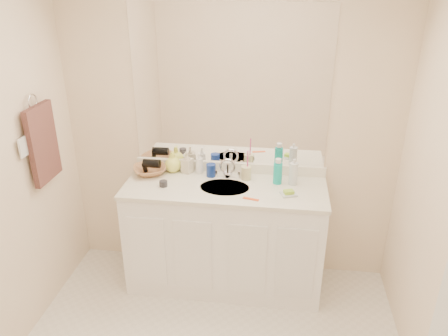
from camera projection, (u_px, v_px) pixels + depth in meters
name	position (u px, v px, depth m)	size (l,w,h in m)	color
wall_back	(230.00, 133.00, 3.39)	(2.60, 0.02, 2.40)	#FDE5C6
vanity_cabinet	(225.00, 237.00, 3.46)	(1.50, 0.55, 0.85)	white
countertop	(225.00, 188.00, 3.28)	(1.52, 0.57, 0.03)	silver
backsplash	(229.00, 167.00, 3.49)	(1.52, 0.03, 0.08)	white
sink_basin	(225.00, 189.00, 3.26)	(0.37, 0.37, 0.02)	beige
faucet	(228.00, 170.00, 3.39)	(0.02, 0.02, 0.11)	silver
mirror	(230.00, 88.00, 3.23)	(1.48, 0.01, 1.20)	white
blue_mug	(211.00, 170.00, 3.41)	(0.07, 0.07, 0.10)	navy
tan_cup	(246.00, 173.00, 3.36)	(0.08, 0.08, 0.11)	beige
toothbrush	(248.00, 161.00, 3.32)	(0.01, 0.01, 0.18)	#E03B90
mouthwash_bottle	(278.00, 174.00, 3.28)	(0.07, 0.07, 0.16)	#0EB0A5
clear_pump_bottle	(293.00, 174.00, 3.27)	(0.06, 0.06, 0.17)	silver
soap_dish	(289.00, 194.00, 3.13)	(0.11, 0.09, 0.01)	silver
green_soap	(289.00, 192.00, 3.13)	(0.07, 0.05, 0.02)	#95C630
orange_comb	(251.00, 199.00, 3.08)	(0.12, 0.02, 0.00)	#E74C18
dark_jar	(163.00, 184.00, 3.26)	(0.06, 0.06, 0.04)	#2B292F
soap_bottle_white	(199.00, 163.00, 3.45)	(0.07, 0.07, 0.17)	white
soap_bottle_cream	(187.00, 162.00, 3.46)	(0.08, 0.08, 0.17)	beige
soap_bottle_yellow	(173.00, 162.00, 3.48)	(0.13, 0.13, 0.17)	#F3FB61
wicker_basket	(150.00, 170.00, 3.45)	(0.25, 0.25, 0.06)	#A46B42
hair_dryer	(152.00, 163.00, 3.43)	(0.07, 0.07, 0.13)	black
towel_ring	(33.00, 102.00, 2.93)	(0.11, 0.11, 0.01)	silver
hand_towel	(43.00, 144.00, 3.05)	(0.04, 0.32, 0.55)	#3B221F
switch_plate	(23.00, 147.00, 2.85)	(0.01, 0.09, 0.13)	white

